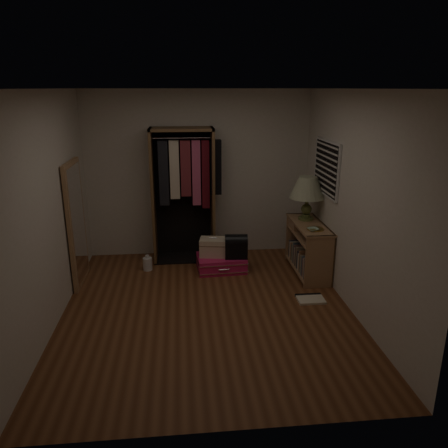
{
  "coord_description": "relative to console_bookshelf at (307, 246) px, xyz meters",
  "views": [
    {
      "loc": [
        -0.28,
        -4.8,
        2.61
      ],
      "look_at": [
        0.3,
        0.95,
        0.8
      ],
      "focal_mm": 35.0,
      "sensor_mm": 36.0,
      "label": 1
    }
  ],
  "objects": [
    {
      "name": "table_lamp",
      "position": [
        0.01,
        0.16,
        0.83
      ],
      "size": [
        0.68,
        0.68,
        0.64
      ],
      "rotation": [
        0.0,
        0.0,
        0.42
      ],
      "color": "#4F5A2B",
      "rests_on": "console_bookshelf"
    },
    {
      "name": "black_bag",
      "position": [
        -1.04,
        0.09,
        0.01
      ],
      "size": [
        0.34,
        0.23,
        0.36
      ],
      "rotation": [
        0.0,
        0.0,
        -0.07
      ],
      "color": "black",
      "rests_on": "pink_suitcase"
    },
    {
      "name": "open_wardrobe",
      "position": [
        -1.74,
        0.72,
        0.83
      ],
      "size": [
        1.06,
        0.5,
        2.05
      ],
      "color": "brown",
      "rests_on": "ground"
    },
    {
      "name": "console_bookshelf",
      "position": [
        0.0,
        0.0,
        0.0
      ],
      "size": [
        0.42,
        1.12,
        0.75
      ],
      "color": "#996D4A",
      "rests_on": "ground"
    },
    {
      "name": "white_jug",
      "position": [
        -2.34,
        0.27,
        -0.29
      ],
      "size": [
        0.18,
        0.18,
        0.24
      ],
      "rotation": [
        0.0,
        0.0,
        0.4
      ],
      "color": "silver",
      "rests_on": "ground"
    },
    {
      "name": "ground",
      "position": [
        -1.53,
        -1.05,
        -0.39
      ],
      "size": [
        4.0,
        4.0,
        0.0
      ],
      "primitive_type": "plane",
      "color": "brown",
      "rests_on": "ground"
    },
    {
      "name": "room_walls",
      "position": [
        -1.46,
        -1.01,
        1.11
      ],
      "size": [
        3.52,
        4.02,
        2.6
      ],
      "color": "beige",
      "rests_on": "ground"
    },
    {
      "name": "ceramic_bowl",
      "position": [
        -0.04,
        -0.37,
        0.38
      ],
      "size": [
        0.18,
        0.18,
        0.04
      ],
      "primitive_type": "imported",
      "rotation": [
        0.0,
        0.0,
        0.23
      ],
      "color": "#A1C1A7",
      "rests_on": "console_bookshelf"
    },
    {
      "name": "floor_book",
      "position": [
        -0.2,
        -0.91,
        -0.38
      ],
      "size": [
        0.34,
        0.28,
        0.03
      ],
      "rotation": [
        0.0,
        0.0,
        -0.01
      ],
      "color": "beige",
      "rests_on": "ground"
    },
    {
      "name": "train_case",
      "position": [
        -1.37,
        0.2,
        -0.04
      ],
      "size": [
        0.43,
        0.33,
        0.28
      ],
      "rotation": [
        0.0,
        0.0,
        -0.16
      ],
      "color": "#C6B597",
      "rests_on": "pink_suitcase"
    },
    {
      "name": "pink_suitcase",
      "position": [
        -1.25,
        0.16,
        -0.28
      ],
      "size": [
        0.75,
        0.56,
        0.22
      ],
      "rotation": [
        0.0,
        0.0,
        0.06
      ],
      "color": "#C71852",
      "rests_on": "ground"
    },
    {
      "name": "brass_tray",
      "position": [
        0.01,
        -0.31,
        0.36
      ],
      "size": [
        0.3,
        0.3,
        0.01
      ],
      "rotation": [
        0.0,
        0.0,
        0.38
      ],
      "color": "#B49745",
      "rests_on": "console_bookshelf"
    },
    {
      "name": "floor_mirror",
      "position": [
        -3.24,
        -0.05,
        0.46
      ],
      "size": [
        0.06,
        0.8,
        1.7
      ],
      "color": "#A3764F",
      "rests_on": "ground"
    }
  ]
}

